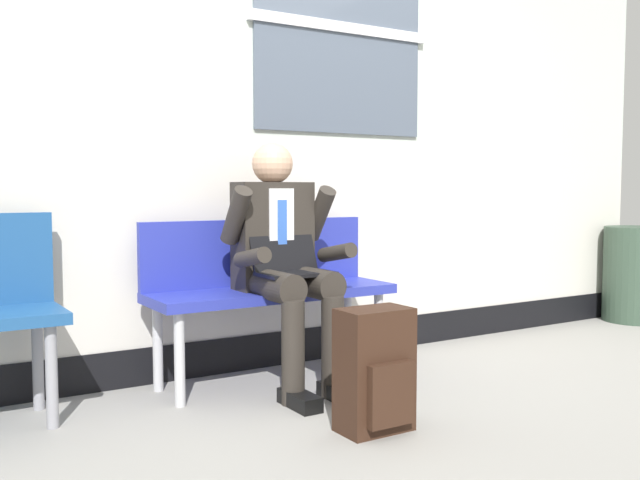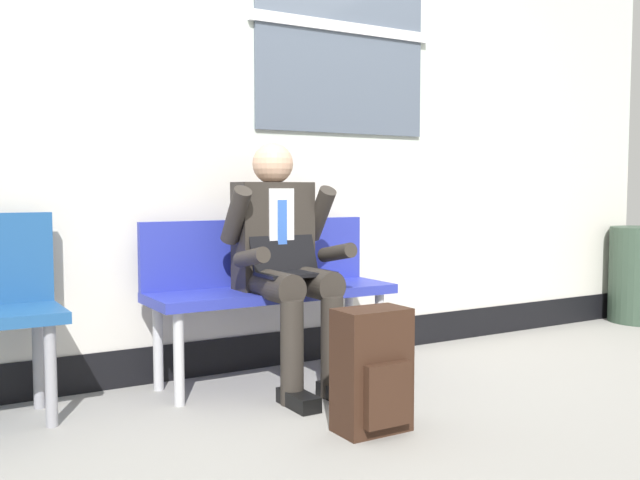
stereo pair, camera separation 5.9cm
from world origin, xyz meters
name	(u,v)px [view 1 (the left image)]	position (x,y,z in m)	size (l,w,h in m)	color
ground_plane	(365,389)	(0.00, 0.00, 0.00)	(18.00, 18.00, 0.00)	gray
station_wall	(294,90)	(0.00, 0.71, 1.57)	(5.92, 0.17, 3.17)	beige
bench_with_person	(267,282)	(-0.33, 0.43, 0.52)	(1.30, 0.42, 0.84)	#28339E
person_seated	(285,257)	(-0.33, 0.24, 0.66)	(0.57, 0.70, 1.24)	#2D2823
backpack	(375,371)	(-0.33, -0.54, 0.25)	(0.30, 0.23, 0.52)	#331E14
trash_bin	(635,274)	(2.83, 0.41, 0.36)	(0.47, 0.47, 0.72)	#334738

